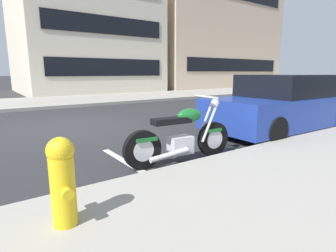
# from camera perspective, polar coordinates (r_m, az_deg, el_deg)

# --- Properties ---
(ground_plane) EXTENTS (260.00, 260.00, 0.00)m
(ground_plane) POSITION_cam_1_polar(r_m,az_deg,el_deg) (7.98, -20.36, -0.40)
(ground_plane) COLOR #28282B
(sidewalk_far_curb) EXTENTS (120.00, 5.00, 0.14)m
(sidewalk_far_curb) POSITION_cam_1_polar(r_m,az_deg,el_deg) (20.13, 8.86, 7.03)
(sidewalk_far_curb) COLOR gray
(sidewalk_far_curb) RESTS_ON ground
(parking_stall_stripe) EXTENTS (0.12, 2.20, 0.01)m
(parking_stall_stripe) POSITION_cam_1_polar(r_m,az_deg,el_deg) (4.57, -7.83, -8.17)
(parking_stall_stripe) COLOR silver
(parking_stall_stripe) RESTS_ON ground
(parked_motorcycle) EXTENTS (2.06, 0.62, 1.11)m
(parked_motorcycle) POSITION_cam_1_polar(r_m,az_deg,el_deg) (4.60, 2.90, -2.46)
(parked_motorcycle) COLOR black
(parked_motorcycle) RESTS_ON ground
(parked_car_far_down_curb) EXTENTS (4.24, 1.98, 1.46)m
(parked_car_far_down_curb) POSITION_cam_1_polar(r_m,az_deg,el_deg) (7.63, 22.84, 4.06)
(parked_car_far_down_curb) COLOR navy
(parked_car_far_down_curb) RESTS_ON ground
(fire_hydrant) EXTENTS (0.24, 0.36, 0.83)m
(fire_hydrant) POSITION_cam_1_polar(r_m,az_deg,el_deg) (2.63, -21.45, -10.48)
(fire_hydrant) COLOR gold
(fire_hydrant) RESTS_ON sidewalk_near_curb
(townhouse_corner_block) EXTENTS (9.26, 10.38, 8.36)m
(townhouse_corner_block) POSITION_cam_1_polar(r_m,az_deg,el_deg) (23.16, -17.90, 17.37)
(townhouse_corner_block) COLOR beige
(townhouse_corner_block) RESTS_ON ground
(townhouse_mid_block) EXTENTS (13.42, 10.25, 9.79)m
(townhouse_mid_block) POSITION_cam_1_polar(r_m,az_deg,el_deg) (29.29, 6.46, 17.84)
(townhouse_mid_block) COLOR beige
(townhouse_mid_block) RESTS_ON ground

